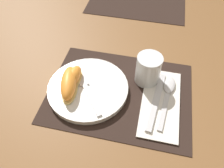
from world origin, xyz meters
name	(u,v)px	position (x,y,z in m)	size (l,w,h in m)	color
ground_plane	(120,92)	(0.00, 0.00, 0.00)	(3.00, 3.00, 0.00)	brown
placemat	(120,92)	(0.00, 0.00, 0.00)	(0.42, 0.31, 0.00)	black
plate	(88,88)	(-0.09, -0.01, 0.01)	(0.24, 0.24, 0.02)	white
juice_glass	(148,71)	(0.07, 0.06, 0.04)	(0.07, 0.07, 0.09)	silver
napkin	(161,102)	(0.12, -0.01, 0.01)	(0.11, 0.24, 0.00)	white
knife	(156,102)	(0.11, -0.02, 0.01)	(0.04, 0.21, 0.01)	silver
spoon	(168,92)	(0.14, 0.02, 0.01)	(0.04, 0.19, 0.01)	silver
fork	(86,87)	(-0.10, -0.02, 0.02)	(0.13, 0.16, 0.00)	silver
citrus_wedge_0	(72,79)	(-0.14, -0.01, 0.04)	(0.06, 0.11, 0.04)	#F4DB84
citrus_wedge_1	(69,84)	(-0.14, -0.03, 0.04)	(0.08, 0.13, 0.05)	#F4DB84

